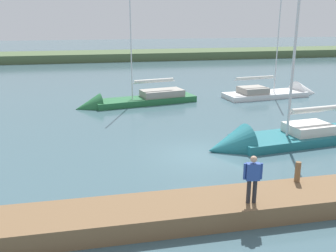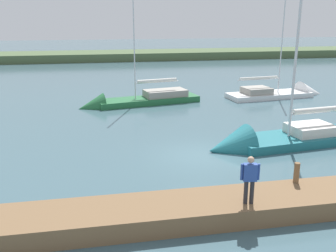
% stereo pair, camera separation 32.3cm
% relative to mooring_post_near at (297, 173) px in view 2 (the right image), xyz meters
% --- Properties ---
extents(ground_plane, '(200.00, 200.00, 0.00)m').
position_rel_mooring_post_near_xyz_m(ground_plane, '(2.30, -5.12, -1.07)').
color(ground_plane, '#42606B').
extents(far_shoreline, '(180.00, 8.00, 2.40)m').
position_rel_mooring_post_near_xyz_m(far_shoreline, '(2.30, -50.01, -1.07)').
color(far_shoreline, '#4C603D').
rests_on(far_shoreline, ground_plane).
extents(dock_pier, '(22.96, 2.05, 0.68)m').
position_rel_mooring_post_near_xyz_m(dock_pier, '(2.30, 0.72, -0.73)').
color(dock_pier, brown).
rests_on(dock_pier, ground_plane).
extents(mooring_post_near, '(0.21, 0.21, 0.78)m').
position_rel_mooring_post_near_xyz_m(mooring_post_near, '(0.00, 0.00, 0.00)').
color(mooring_post_near, brown).
rests_on(mooring_post_near, dock_pier).
extents(sailboat_outer_mooring, '(9.75, 3.90, 10.72)m').
position_rel_mooring_post_near_xyz_m(sailboat_outer_mooring, '(4.36, -17.09, -0.94)').
color(sailboat_outer_mooring, '#236638').
rests_on(sailboat_outer_mooring, ground_plane).
extents(sailboat_far_right, '(9.05, 3.40, 10.81)m').
position_rel_mooring_post_near_xyz_m(sailboat_far_right, '(-8.93, -17.84, -0.99)').
color(sailboat_far_right, white).
rests_on(sailboat_far_right, ground_plane).
extents(sailboat_near_dock, '(9.51, 3.47, 9.37)m').
position_rel_mooring_post_near_xyz_m(sailboat_near_dock, '(-1.87, -5.88, -0.89)').
color(sailboat_near_dock, '#1E6B75').
rests_on(sailboat_near_dock, ground_plane).
extents(person_on_dock, '(0.63, 0.29, 1.65)m').
position_rel_mooring_post_near_xyz_m(person_on_dock, '(2.37, 1.20, 0.56)').
color(person_on_dock, '#28282D').
rests_on(person_on_dock, dock_pier).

